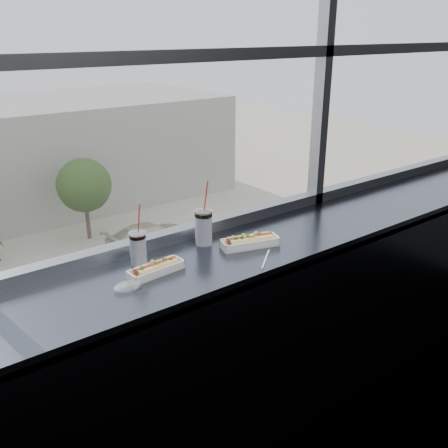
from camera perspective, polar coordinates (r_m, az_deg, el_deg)
wall_back_lower at (r=2.86m, az=-4.63°, el=-11.89°), size 6.00×0.00×6.00m
counter at (r=2.40m, az=-1.42°, el=-4.40°), size 6.00×0.55×0.06m
counter_fascia at (r=2.51m, az=2.26°, el=-17.22°), size 6.00×0.04×1.04m
hotdog_tray_left at (r=2.24m, az=-7.78°, el=-5.02°), size 0.27×0.11×0.06m
hotdog_tray_right at (r=2.49m, az=2.98°, el=-1.96°), size 0.31×0.17×0.07m
soda_cup_left at (r=2.31m, az=-9.79°, el=-2.57°), size 0.08×0.08×0.30m
soda_cup_right at (r=2.49m, az=-2.35°, el=-0.19°), size 0.09×0.09×0.34m
loose_straw at (r=2.36m, az=4.78°, el=-4.01°), size 0.16×0.14×0.01m
wrapper at (r=2.13m, az=-10.98°, el=-6.98°), size 0.11×0.08×0.03m
car_far_c at (r=31.79m, az=-8.56°, el=-0.94°), size 3.28×6.92×2.25m
car_near_d at (r=22.70m, az=-14.54°, el=-11.53°), size 3.08×6.17×1.98m
car_near_e at (r=25.81m, az=0.70°, el=-6.29°), size 3.06×6.62×2.16m
tree_right at (r=33.48m, az=-15.70°, el=4.27°), size 3.52×3.52×5.51m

